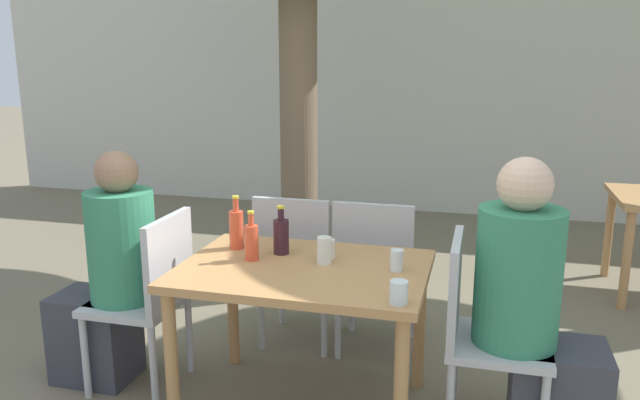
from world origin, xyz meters
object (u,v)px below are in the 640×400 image
patio_chair_1 (479,326)px  drinking_glass_2 (399,292)px  soda_bottle_1 (252,241)px  wine_bottle_0 (281,235)px  drinking_glass_0 (397,260)px  dining_table_front (303,286)px  patio_chair_2 (297,261)px  patio_chair_3 (375,268)px  person_seated_0 (110,281)px  drinking_glass_3 (324,250)px  soda_bottle_2 (236,228)px  patio_chair_0 (151,291)px  person_seated_1 (535,319)px  drinking_glass_1 (328,249)px

patio_chair_1 → drinking_glass_2: (-0.32, -0.33, 0.25)m
patio_chair_1 → soda_bottle_1: size_ratio=3.81×
wine_bottle_0 → drinking_glass_0: (0.59, -0.10, -0.04)m
dining_table_front → drinking_glass_2: size_ratio=12.23×
patio_chair_2 → patio_chair_3: size_ratio=1.00×
patio_chair_2 → soda_bottle_1: bearing=86.7°
drinking_glass_0 → drinking_glass_2: bearing=-80.8°
patio_chair_3 → person_seated_0: size_ratio=0.74×
wine_bottle_0 → drinking_glass_3: (0.24, -0.09, -0.03)m
dining_table_front → patio_chair_1: bearing=0.0°
patio_chair_3 → soda_bottle_2: (-0.64, -0.46, 0.31)m
dining_table_front → wine_bottle_0: size_ratio=4.73×
dining_table_front → patio_chair_0: patio_chair_0 is taller
patio_chair_1 → patio_chair_3: size_ratio=1.00×
soda_bottle_1 → person_seated_1: bearing=-1.2°
patio_chair_0 → soda_bottle_2: (0.40, 0.18, 0.31)m
person_seated_0 → soda_bottle_2: bearing=105.8°
drinking_glass_1 → drinking_glass_3: (-0.00, -0.08, 0.02)m
dining_table_front → patio_chair_2: (-0.23, 0.64, -0.11)m
patio_chair_2 → drinking_glass_0: 0.92m
dining_table_front → drinking_glass_3: bearing=37.3°
patio_chair_2 → patio_chair_1: bearing=148.1°
dining_table_front → person_seated_0: person_seated_0 is taller
patio_chair_2 → drinking_glass_1: bearing=122.1°
dining_table_front → drinking_glass_1: (0.08, 0.14, 0.14)m
patio_chair_1 → drinking_glass_3: (-0.72, 0.06, 0.27)m
soda_bottle_2 → drinking_glass_1: size_ratio=2.90×
patio_chair_0 → drinking_glass_1: patio_chair_0 is taller
drinking_glass_0 → soda_bottle_2: bearing=171.4°
soda_bottle_1 → wine_bottle_0: bearing=50.7°
patio_chair_2 → patio_chair_3: (0.46, 0.00, 0.00)m
person_seated_0 → soda_bottle_1: 0.82m
patio_chair_3 → person_seated_1: 1.03m
drinking_glass_2 → drinking_glass_3: (-0.41, 0.39, 0.02)m
person_seated_1 → dining_table_front: bearing=90.0°
person_seated_1 → drinking_glass_1: person_seated_1 is taller
person_seated_0 → wine_bottle_0: bearing=100.1°
patio_chair_3 → drinking_glass_2: bearing=105.0°
person_seated_1 → person_seated_0: bearing=90.0°
soda_bottle_1 → drinking_glass_3: soda_bottle_1 is taller
person_seated_1 → patio_chair_3: bearing=51.3°
person_seated_0 → drinking_glass_0: bearing=92.1°
patio_chair_0 → wine_bottle_0: size_ratio=3.79×
patio_chair_2 → drinking_glass_3: (0.31, -0.58, 0.27)m
patio_chair_3 → person_seated_1: (0.81, -0.64, 0.06)m
drinking_glass_3 → patio_chair_2: bearing=118.3°
dining_table_front → patio_chair_1: size_ratio=1.25×
drinking_glass_1 → drinking_glass_2: 0.63m
patio_chair_0 → person_seated_0: 0.24m
patio_chair_3 → soda_bottle_2: size_ratio=3.37×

